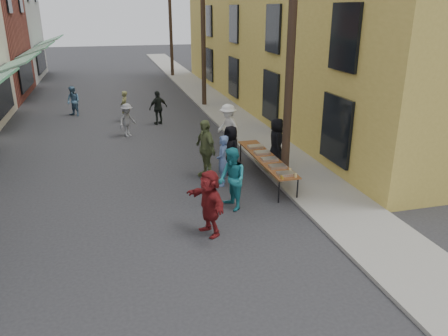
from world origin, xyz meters
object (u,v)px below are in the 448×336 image
utility_pole_far (170,19)px  guest_front_c (232,179)px  serving_table (266,159)px  guest_front_a (231,150)px  server (276,142)px  utility_pole_mid (203,24)px  catering_tray_sausage (286,174)px  utility_pole_near (291,38)px

utility_pole_far → guest_front_c: bearing=-95.0°
serving_table → utility_pole_far: bearing=88.7°
guest_front_a → server: (1.71, 0.17, 0.10)m
utility_pole_mid → guest_front_a: utility_pole_mid is taller
catering_tray_sausage → guest_front_c: 1.73m
utility_pole_near → server: utility_pole_near is taller
serving_table → guest_front_a: guest_front_a is taller
utility_pole_far → server: bearing=-89.5°
utility_pole_far → guest_front_c: size_ratio=5.06×
utility_pole_far → server: 22.99m
utility_pole_mid → catering_tray_sausage: (-0.54, -13.35, -3.71)m
server → guest_front_c: bearing=157.0°
utility_pole_mid → guest_front_a: size_ratio=5.38×
utility_pole_far → utility_pole_near: bearing=-90.0°
guest_front_c → server: bearing=129.6°
utility_pole_far → serving_table: utility_pole_far is taller
guest_front_a → utility_pole_near: bearing=31.4°
catering_tray_sausage → guest_front_a: guest_front_a is taller
utility_pole_far → utility_pole_mid: bearing=-90.0°
serving_table → server: size_ratio=2.38×
utility_pole_near → catering_tray_sausage: (-0.54, -1.35, -3.71)m
utility_pole_mid → catering_tray_sausage: bearing=-92.3°
utility_pole_near → utility_pole_mid: bearing=90.0°
server → serving_table: bearing=160.6°
catering_tray_sausage → utility_pole_far: bearing=88.8°
utility_pole_mid → guest_front_a: bearing=-97.9°
utility_pole_mid → serving_table: size_ratio=2.25×
utility_pole_mid → guest_front_c: 14.26m
utility_pole_far → guest_front_c: 25.96m
utility_pole_mid → utility_pole_far: 12.00m
utility_pole_near → utility_pole_far: same height
server → catering_tray_sausage: bearing=-178.4°
utility_pole_far → guest_front_a: bearing=-93.8°
serving_table → utility_pole_mid: bearing=87.3°
utility_pole_far → guest_front_a: utility_pole_far is taller
catering_tray_sausage → guest_front_c: size_ratio=0.28×
serving_table → catering_tray_sausage: bearing=-90.0°
utility_pole_far → serving_table: (-0.54, -23.70, -3.79)m
utility_pole_far → serving_table: size_ratio=2.25×
utility_pole_near → guest_front_c: utility_pole_near is taller
serving_table → server: bearing=53.4°
utility_pole_mid → serving_table: 12.31m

